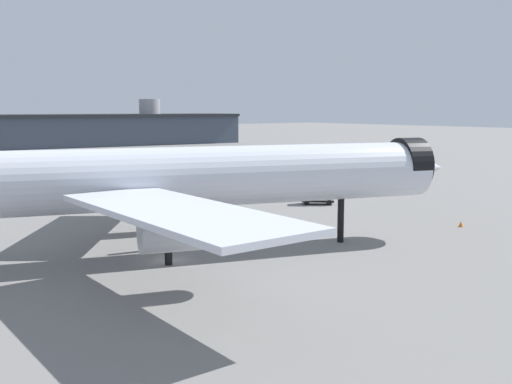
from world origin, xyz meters
name	(u,v)px	position (x,y,z in m)	size (l,w,h in m)	color
ground	(169,261)	(0.00, 0.00, 0.00)	(900.00, 900.00, 0.00)	slate
airliner_near_gate	(184,179)	(2.84, 1.11, 8.63)	(66.12, 58.81, 19.57)	silver
service_truck_front	(317,195)	(39.40, 17.42, 1.59)	(5.61, 5.41, 3.00)	black
traffic_cone_near_nose	(461,224)	(41.26, -9.16, 0.40)	(0.64, 0.64, 0.80)	#F2600C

